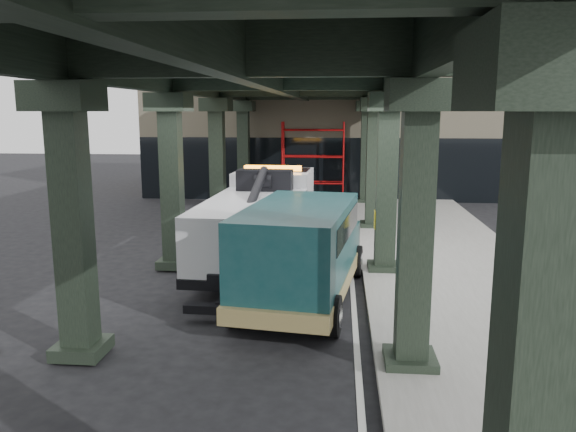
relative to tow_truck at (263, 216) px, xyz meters
The scene contains 8 objects.
ground 3.48m from the tow_truck, 72.65° to the right, with size 90.00×90.00×0.00m, color black.
sidewalk 5.71m from the tow_truck, 10.82° to the right, with size 5.00×40.00×0.15m, color gray.
lane_stripe 3.17m from the tow_truck, 21.46° to the right, with size 0.12×38.00×0.01m, color silver.
viaduct 4.22m from the tow_truck, 62.17° to the right, with size 7.40×32.00×6.40m.
building 17.41m from the tow_truck, 80.13° to the left, with size 22.00×10.00×8.00m, color #C6B793.
scaffolding 11.66m from the tow_truck, 85.32° to the left, with size 3.08×0.88×4.00m.
tow_truck is the anchor object (origin of this frame).
towed_van 3.88m from the tow_truck, 68.74° to the right, with size 3.04×6.17×2.40m.
Camera 1 is at (1.30, -13.39, 4.50)m, focal length 35.00 mm.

